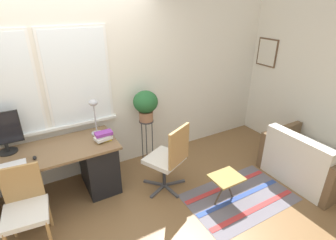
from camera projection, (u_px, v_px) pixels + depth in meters
The scene contains 16 objects.
ground_plane at pixel (96, 204), 3.35m from camera, with size 14.00×14.00×0.00m, color brown.
wall_back_with_window at pixel (66, 87), 3.39m from camera, with size 9.00×0.12×2.70m.
wall_right_with_picture at pixel (289, 68), 4.29m from camera, with size 0.08×9.00×2.70m.
desk at pixel (33, 180), 3.18m from camera, with size 2.08×0.71×0.73m.
monitor at pixel (3, 133), 3.01m from camera, with size 0.40×0.21×0.51m.
keyboard at pixel (10, 165), 2.86m from camera, with size 0.33×0.13×0.02m.
mouse at pixel (35, 158), 2.98m from camera, with size 0.04×0.07×0.04m.
desk_lamp at pixel (94, 109), 3.41m from camera, with size 0.15×0.15×0.49m.
book_stack at pixel (103, 136), 3.35m from camera, with size 0.23×0.17×0.12m.
desk_chair_wooden at pixel (25, 206), 2.68m from camera, with size 0.47×0.48×0.86m.
office_chair_swivel at pixel (169, 157), 3.43m from camera, with size 0.60×0.61×0.98m.
couch_loveseat at pixel (307, 162), 3.75m from camera, with size 0.84×1.12×0.75m.
plant_stand at pixel (147, 128), 3.94m from camera, with size 0.22×0.22×0.75m.
potted_plant at pixel (146, 104), 3.78m from camera, with size 0.36×0.36×0.46m.
floor_rug_striped at pixel (239, 197), 3.47m from camera, with size 1.39×0.89×0.01m.
folding_stool at pixel (226, 179), 3.27m from camera, with size 0.38×0.32×0.39m.
Camera 1 is at (-0.48, -2.70, 2.40)m, focal length 28.00 mm.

